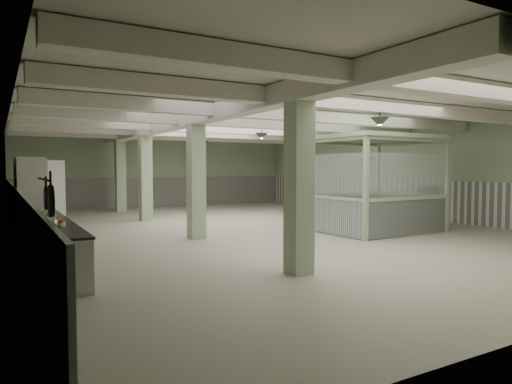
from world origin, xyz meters
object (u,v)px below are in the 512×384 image
prep_counter (45,243)px  walkin_cooler (30,201)px  filing_cabinet (432,207)px  guard_booth (373,168)px

prep_counter → walkin_cooler: bearing=91.6°
prep_counter → filing_cabinet: filing_cabinet is taller
walkin_cooler → guard_booth: 9.86m
prep_counter → filing_cabinet: bearing=0.2°
guard_booth → filing_cabinet: size_ratio=2.70×
prep_counter → walkin_cooler: size_ratio=2.22×
walkin_cooler → prep_counter: bearing=-88.4°
prep_counter → filing_cabinet: (11.51, 0.04, 0.23)m
walkin_cooler → guard_booth: guard_booth is taller
filing_cabinet → guard_booth: bearing=149.2°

